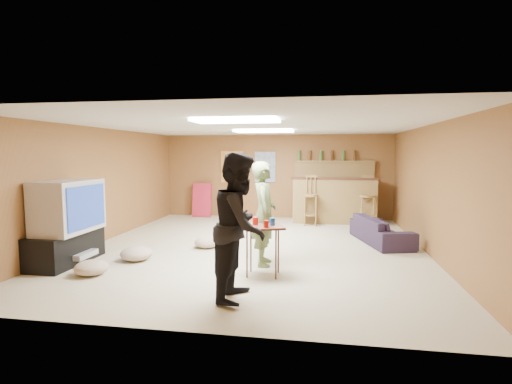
% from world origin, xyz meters
% --- Properties ---
extents(ground, '(7.00, 7.00, 0.00)m').
position_xyz_m(ground, '(0.00, 0.00, 0.00)').
color(ground, tan).
rests_on(ground, ground).
extents(ceiling, '(6.00, 7.00, 0.02)m').
position_xyz_m(ceiling, '(0.00, 0.00, 2.20)').
color(ceiling, silver).
rests_on(ceiling, ground).
extents(wall_back, '(6.00, 0.02, 2.20)m').
position_xyz_m(wall_back, '(0.00, 3.50, 1.10)').
color(wall_back, brown).
rests_on(wall_back, ground).
extents(wall_front, '(6.00, 0.02, 2.20)m').
position_xyz_m(wall_front, '(0.00, -3.50, 1.10)').
color(wall_front, brown).
rests_on(wall_front, ground).
extents(wall_left, '(0.02, 7.00, 2.20)m').
position_xyz_m(wall_left, '(-3.00, 0.00, 1.10)').
color(wall_left, brown).
rests_on(wall_left, ground).
extents(wall_right, '(0.02, 7.00, 2.20)m').
position_xyz_m(wall_right, '(3.00, 0.00, 1.10)').
color(wall_right, brown).
rests_on(wall_right, ground).
extents(tv_stand, '(0.55, 1.30, 0.50)m').
position_xyz_m(tv_stand, '(-2.72, -1.50, 0.25)').
color(tv_stand, black).
rests_on(tv_stand, ground).
extents(dvd_box, '(0.35, 0.50, 0.08)m').
position_xyz_m(dvd_box, '(-2.50, -1.50, 0.15)').
color(dvd_box, '#B2B2B7').
rests_on(dvd_box, tv_stand).
extents(tv_body, '(0.60, 1.10, 0.80)m').
position_xyz_m(tv_body, '(-2.65, -1.50, 0.90)').
color(tv_body, '#B2B2B7').
rests_on(tv_body, tv_stand).
extents(tv_screen, '(0.02, 0.95, 0.65)m').
position_xyz_m(tv_screen, '(-2.34, -1.50, 0.90)').
color(tv_screen, navy).
rests_on(tv_screen, tv_body).
extents(bar_counter, '(2.00, 0.60, 1.10)m').
position_xyz_m(bar_counter, '(1.50, 2.95, 0.55)').
color(bar_counter, brown).
rests_on(bar_counter, ground).
extents(bar_lip, '(2.10, 0.12, 0.05)m').
position_xyz_m(bar_lip, '(1.50, 2.70, 1.10)').
color(bar_lip, '#3D1E13').
rests_on(bar_lip, bar_counter).
extents(bar_shelf, '(2.00, 0.18, 0.05)m').
position_xyz_m(bar_shelf, '(1.50, 3.40, 1.50)').
color(bar_shelf, brown).
rests_on(bar_shelf, bar_backing).
extents(bar_backing, '(2.00, 0.14, 0.60)m').
position_xyz_m(bar_backing, '(1.50, 3.42, 1.20)').
color(bar_backing, brown).
rests_on(bar_backing, bar_counter).
extents(poster_left, '(0.60, 0.03, 0.85)m').
position_xyz_m(poster_left, '(-1.20, 3.46, 1.35)').
color(poster_left, '#BF3F26').
rests_on(poster_left, wall_back).
extents(poster_right, '(0.55, 0.03, 0.80)m').
position_xyz_m(poster_right, '(-0.30, 3.46, 1.35)').
color(poster_right, '#334C99').
rests_on(poster_right, wall_back).
extents(folding_chair_stack, '(0.50, 0.26, 0.91)m').
position_xyz_m(folding_chair_stack, '(-2.00, 3.30, 0.45)').
color(folding_chair_stack, '#BC223C').
rests_on(folding_chair_stack, ground).
extents(ceiling_panel_front, '(1.20, 0.60, 0.04)m').
position_xyz_m(ceiling_panel_front, '(0.00, -1.50, 2.17)').
color(ceiling_panel_front, white).
rests_on(ceiling_panel_front, ceiling).
extents(ceiling_panel_back, '(1.20, 0.60, 0.04)m').
position_xyz_m(ceiling_panel_back, '(0.00, 1.20, 2.17)').
color(ceiling_panel_back, white).
rests_on(ceiling_panel_back, ceiling).
extents(person_olive, '(0.45, 0.62, 1.59)m').
position_xyz_m(person_olive, '(0.34, -1.06, 0.80)').
color(person_olive, '#5A6C3E').
rests_on(person_olive, ground).
extents(person_black, '(0.70, 0.87, 1.72)m').
position_xyz_m(person_black, '(0.26, -2.51, 0.86)').
color(person_black, black).
rests_on(person_black, ground).
extents(sofa, '(1.08, 1.81, 0.50)m').
position_xyz_m(sofa, '(2.33, 0.80, 0.25)').
color(sofa, black).
rests_on(sofa, ground).
extents(tray_table, '(0.66, 0.60, 0.70)m').
position_xyz_m(tray_table, '(0.40, -1.61, 0.35)').
color(tray_table, '#3D1E13').
rests_on(tray_table, ground).
extents(cup_red_near, '(0.10, 0.10, 0.11)m').
position_xyz_m(cup_red_near, '(0.28, -1.54, 0.76)').
color(cup_red_near, red).
rests_on(cup_red_near, tray_table).
extents(cup_red_far, '(0.09, 0.09, 0.10)m').
position_xyz_m(cup_red_far, '(0.46, -1.72, 0.75)').
color(cup_red_far, red).
rests_on(cup_red_far, tray_table).
extents(cup_blue, '(0.08, 0.08, 0.11)m').
position_xyz_m(cup_blue, '(0.52, -1.53, 0.76)').
color(cup_blue, '#154490').
rests_on(cup_blue, tray_table).
extents(bar_stool_left, '(0.43, 0.43, 1.07)m').
position_xyz_m(bar_stool_left, '(0.94, 2.46, 0.54)').
color(bar_stool_left, brown).
rests_on(bar_stool_left, ground).
extents(bar_stool_right, '(0.52, 0.52, 1.28)m').
position_xyz_m(bar_stool_right, '(2.26, 2.53, 0.64)').
color(bar_stool_right, brown).
rests_on(bar_stool_right, ground).
extents(cushion_near_tv, '(0.65, 0.65, 0.23)m').
position_xyz_m(cushion_near_tv, '(-1.72, -1.16, 0.11)').
color(cushion_near_tv, tan).
rests_on(cushion_near_tv, ground).
extents(cushion_mid, '(0.55, 0.55, 0.20)m').
position_xyz_m(cushion_mid, '(-0.85, -0.14, 0.10)').
color(cushion_mid, tan).
rests_on(cushion_mid, ground).
extents(cushion_far, '(0.47, 0.47, 0.21)m').
position_xyz_m(cushion_far, '(-2.00, -1.99, 0.10)').
color(cushion_far, tan).
rests_on(cushion_far, ground).
extents(bottle_row, '(1.48, 0.08, 0.26)m').
position_xyz_m(bottle_row, '(1.30, 3.38, 1.65)').
color(bottle_row, '#3F7233').
rests_on(bottle_row, bar_shelf).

